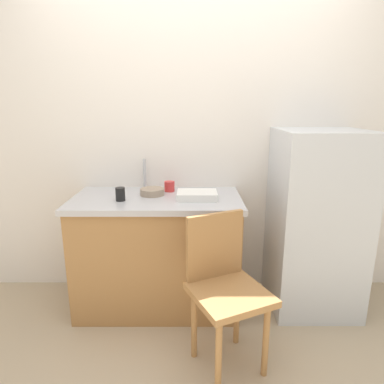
{
  "coord_description": "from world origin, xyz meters",
  "views": [
    {
      "loc": [
        -0.01,
        -1.66,
        1.5
      ],
      "look_at": [
        -0.02,
        0.6,
        0.9
      ],
      "focal_mm": 31.34,
      "sensor_mm": 36.0,
      "label": 1
    }
  ],
  "objects_px": {
    "dish_tray": "(198,195)",
    "cup_black": "(121,194)",
    "terracotta_bowl": "(153,192)",
    "refrigerator": "(316,222)",
    "cup_red": "(170,186)",
    "chair": "(225,284)"
  },
  "relations": [
    {
      "from": "terracotta_bowl",
      "to": "cup_red",
      "type": "xyz_separation_m",
      "value": [
        0.12,
        0.11,
        0.01
      ]
    },
    {
      "from": "refrigerator",
      "to": "cup_red",
      "type": "relative_size",
      "value": 17.12
    },
    {
      "from": "refrigerator",
      "to": "cup_black",
      "type": "relative_size",
      "value": 14.33
    },
    {
      "from": "terracotta_bowl",
      "to": "cup_black",
      "type": "distance_m",
      "value": 0.25
    },
    {
      "from": "cup_red",
      "to": "terracotta_bowl",
      "type": "bearing_deg",
      "value": -138.08
    },
    {
      "from": "chair",
      "to": "terracotta_bowl",
      "type": "xyz_separation_m",
      "value": [
        -0.48,
        0.65,
        0.38
      ]
    },
    {
      "from": "dish_tray",
      "to": "cup_black",
      "type": "bearing_deg",
      "value": -174.07
    },
    {
      "from": "chair",
      "to": "terracotta_bowl",
      "type": "height_order",
      "value": "terracotta_bowl"
    },
    {
      "from": "chair",
      "to": "cup_black",
      "type": "relative_size",
      "value": 9.6
    },
    {
      "from": "refrigerator",
      "to": "dish_tray",
      "type": "bearing_deg",
      "value": -177.09
    },
    {
      "from": "chair",
      "to": "cup_red",
      "type": "bearing_deg",
      "value": 90.66
    },
    {
      "from": "refrigerator",
      "to": "dish_tray",
      "type": "relative_size",
      "value": 4.75
    },
    {
      "from": "chair",
      "to": "terracotta_bowl",
      "type": "distance_m",
      "value": 0.89
    },
    {
      "from": "chair",
      "to": "cup_black",
      "type": "bearing_deg",
      "value": 119.12
    },
    {
      "from": "refrigerator",
      "to": "chair",
      "type": "relative_size",
      "value": 1.49
    },
    {
      "from": "refrigerator",
      "to": "dish_tray",
      "type": "xyz_separation_m",
      "value": [
        -0.87,
        -0.04,
        0.21
      ]
    },
    {
      "from": "dish_tray",
      "to": "cup_black",
      "type": "distance_m",
      "value": 0.53
    },
    {
      "from": "chair",
      "to": "cup_red",
      "type": "distance_m",
      "value": 0.93
    },
    {
      "from": "dish_tray",
      "to": "cup_red",
      "type": "height_order",
      "value": "cup_red"
    },
    {
      "from": "refrigerator",
      "to": "cup_red",
      "type": "xyz_separation_m",
      "value": [
        -1.08,
        0.16,
        0.23
      ]
    },
    {
      "from": "terracotta_bowl",
      "to": "refrigerator",
      "type": "bearing_deg",
      "value": -2.57
    },
    {
      "from": "refrigerator",
      "to": "cup_red",
      "type": "distance_m",
      "value": 1.11
    }
  ]
}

